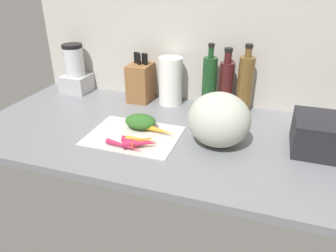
{
  "coord_description": "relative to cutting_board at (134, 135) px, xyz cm",
  "views": [
    {
      "loc": [
        36.64,
        -113.31,
        61.91
      ],
      "look_at": [
        2.64,
        -11.31,
        8.12
      ],
      "focal_mm": 33.75,
      "sensor_mm": 36.0,
      "label": 1
    }
  ],
  "objects": [
    {
      "name": "knife_block",
      "position": [
        -12.64,
        38.13,
        9.46
      ],
      "size": [
        10.9,
        14.02,
        24.49
      ],
      "color": "brown",
      "rests_on": "ground_plane"
    },
    {
      "name": "carrot_4",
      "position": [
        4.86,
        -6.39,
        1.82
      ],
      "size": [
        13.2,
        4.62,
        2.83
      ],
      "primitive_type": "cone",
      "rotation": [
        0.0,
        1.57,
        0.14
      ],
      "color": "#B2264C",
      "rests_on": "cutting_board"
    },
    {
      "name": "winter_squash",
      "position": [
        33.85,
        4.32,
        10.18
      ],
      "size": [
        23.87,
        22.0,
        21.15
      ],
      "primitive_type": "ellipsoid",
      "color": "#B2B7A8",
      "rests_on": "ground_plane"
    },
    {
      "name": "carrot_3",
      "position": [
        1.65,
        10.9,
        1.52
      ],
      "size": [
        13.77,
        9.3,
        2.23
      ],
      "primitive_type": "cone",
      "rotation": [
        0.0,
        1.57,
        -0.53
      ],
      "color": "#B2264C",
      "rests_on": "cutting_board"
    },
    {
      "name": "carrot_0",
      "position": [
        6.55,
        -6.5,
        1.91
      ],
      "size": [
        8.93,
        10.1,
        3.02
      ],
      "primitive_type": "cone",
      "rotation": [
        0.0,
        1.57,
        0.9
      ],
      "color": "orange",
      "rests_on": "cutting_board"
    },
    {
      "name": "paper_towel_roll",
      "position": [
        3.37,
        38.62,
        11.38
      ],
      "size": [
        11.7,
        11.7,
        23.56
      ],
      "primitive_type": "cylinder",
      "color": "white",
      "rests_on": "ground_plane"
    },
    {
      "name": "blender_appliance",
      "position": [
        -51.33,
        38.55,
        10.94
      ],
      "size": [
        14.1,
        14.1,
        26.31
      ],
      "color": "#B2B2B7",
      "rests_on": "ground_plane"
    },
    {
      "name": "carrot_2",
      "position": [
        9.05,
        4.2,
        1.9
      ],
      "size": [
        17.38,
        6.58,
        3.01
      ],
      "primitive_type": "cone",
      "rotation": [
        0.0,
        1.57,
        -0.21
      ],
      "color": "orange",
      "rests_on": "cutting_board"
    },
    {
      "name": "carrot_6",
      "position": [
        6.87,
        -8.82,
        2.1
      ],
      "size": [
        13.59,
        8.34,
        3.41
      ],
      "primitive_type": "cone",
      "rotation": [
        0.0,
        1.57,
        0.4
      ],
      "color": "#B2264C",
      "rests_on": "cutting_board"
    },
    {
      "name": "bottle_2",
      "position": [
        39.38,
        39.78,
        13.43
      ],
      "size": [
        7.17,
        7.17,
        32.21
      ],
      "color": "brown",
      "rests_on": "ground_plane"
    },
    {
      "name": "dish_rack",
      "position": [
        75.91,
        12.33,
        6.0
      ],
      "size": [
        29.84,
        21.73,
        12.81
      ],
      "primitive_type": "cube",
      "color": "black",
      "rests_on": "ground_plane"
    },
    {
      "name": "carrot_1",
      "position": [
        6.18,
        -5.94,
        1.83
      ],
      "size": [
        12.68,
        4.62,
        2.85
      ],
      "primitive_type": "cone",
      "rotation": [
        0.0,
        1.57,
        0.15
      ],
      "color": "orange",
      "rests_on": "cutting_board"
    },
    {
      "name": "bottle_0",
      "position": [
        23.25,
        36.33,
        13.05
      ],
      "size": [
        6.69,
        6.69,
        32.12
      ],
      "color": "#19421E",
      "rests_on": "ground_plane"
    },
    {
      "name": "ground_plane",
      "position": [
        13.02,
        9.12,
        -1.9
      ],
      "size": [
        170.0,
        80.0,
        3.0
      ],
      "primitive_type": "cube",
      "color": "slate"
    },
    {
      "name": "carrot_5",
      "position": [
        1.44,
        -11.48,
        1.5
      ],
      "size": [
        16.64,
        4.97,
        2.2
      ],
      "primitive_type": "cone",
      "rotation": [
        0.0,
        1.57,
        -0.17
      ],
      "color": "#B2264C",
      "rests_on": "cutting_board"
    },
    {
      "name": "bottle_1",
      "position": [
        30.6,
        39.55,
        12.24
      ],
      "size": [
        6.79,
        6.79,
        29.91
      ],
      "color": "#471919",
      "rests_on": "ground_plane"
    },
    {
      "name": "wall_back",
      "position": [
        13.02,
        47.62,
        29.6
      ],
      "size": [
        170.0,
        3.0,
        60.0
      ],
      "primitive_type": "cube",
      "color": "#BCB7AD",
      "rests_on": "ground_plane"
    },
    {
      "name": "carrot_greens_pile",
      "position": [
        0.27,
        6.81,
        3.25
      ],
      "size": [
        13.47,
        10.36,
        5.7
      ],
      "primitive_type": "ellipsoid",
      "color": "#2D6023",
      "rests_on": "cutting_board"
    },
    {
      "name": "cutting_board",
      "position": [
        0.0,
        0.0,
        0.0
      ],
      "size": [
        36.9,
        28.17,
        0.8
      ],
      "primitive_type": "cube",
      "color": "beige",
      "rests_on": "ground_plane"
    }
  ]
}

